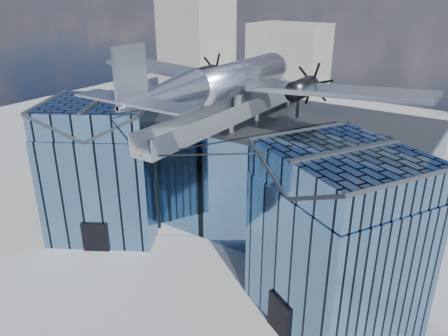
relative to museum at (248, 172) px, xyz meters
The scene contains 4 objects.
ground_plane 8.03m from the museum, 90.00° to the right, with size 120.00×120.00×0.00m, color gray.
museum is the anchor object (origin of this frame).
bg_towers 44.92m from the museum, 88.14° to the left, with size 77.00×24.50×26.00m.
tree_side_w 25.43m from the museum, behind, with size 4.20×4.20×4.98m.
Camera 1 is at (17.61, -24.51, 20.47)m, focal length 35.00 mm.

